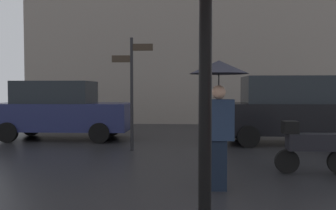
# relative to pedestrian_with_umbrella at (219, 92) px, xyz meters

# --- Properties ---
(pedestrian_with_umbrella) EXTENTS (0.94, 0.94, 2.07)m
(pedestrian_with_umbrella) POSITION_rel_pedestrian_with_umbrella_xyz_m (0.00, 0.00, 0.00)
(pedestrian_with_umbrella) COLOR black
(pedestrian_with_umbrella) RESTS_ON ground
(parked_scooter) EXTENTS (1.45, 0.32, 1.23)m
(parked_scooter) POSITION_rel_pedestrian_with_umbrella_xyz_m (1.86, 1.23, -1.02)
(parked_scooter) COLOR black
(parked_scooter) RESTS_ON ground
(parked_car_left) EXTENTS (4.35, 1.85, 1.88)m
(parked_car_left) POSITION_rel_pedestrian_with_umbrella_xyz_m (-4.61, 5.68, -0.63)
(parked_car_left) COLOR #1E234C
(parked_car_left) RESTS_ON ground
(parked_car_right) EXTENTS (4.37, 1.84, 2.00)m
(parked_car_right) POSITION_rel_pedestrian_with_umbrella_xyz_m (2.55, 5.13, -0.58)
(parked_car_right) COLOR black
(parked_car_right) RESTS_ON ground
(street_signpost) EXTENTS (1.08, 0.08, 2.96)m
(street_signpost) POSITION_rel_pedestrian_with_umbrella_xyz_m (-1.95, 3.62, 0.22)
(street_signpost) COLOR black
(street_signpost) RESTS_ON ground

